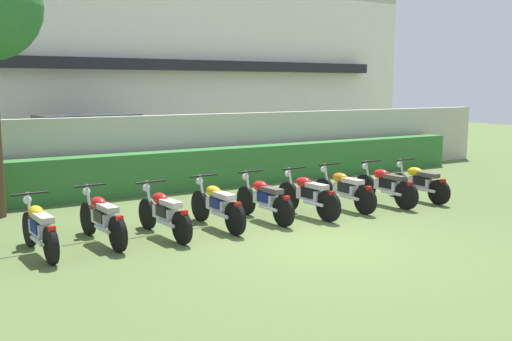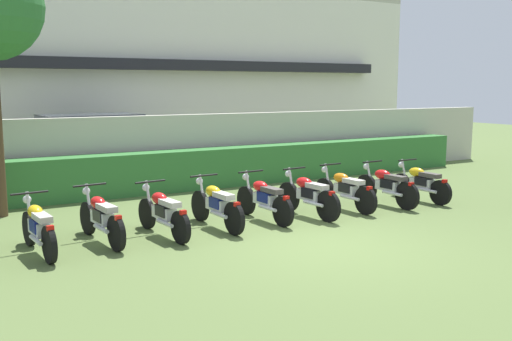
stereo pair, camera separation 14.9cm
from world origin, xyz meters
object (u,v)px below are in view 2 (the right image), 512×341
Objects in this scene: motorcycle_in_row_4 at (264,199)px; motorcycle_in_row_6 at (345,189)px; motorcycle_in_row_3 at (216,205)px; motorcycle_in_row_5 at (308,195)px; motorcycle_in_row_2 at (163,212)px; motorcycle_in_row_1 at (101,217)px; motorcycle_in_row_0 at (38,227)px; parked_car at (96,147)px; motorcycle_in_row_7 at (386,186)px; motorcycle_in_row_8 at (421,182)px.

motorcycle_in_row_6 is at bearing -93.40° from motorcycle_in_row_4.
motorcycle_in_row_3 is 1.03× the size of motorcycle_in_row_5.
motorcycle_in_row_2 is 4.28m from motorcycle_in_row_6.
motorcycle_in_row_6 reaches higher than motorcycle_in_row_1.
motorcycle_in_row_2 is at bearing 83.52° from motorcycle_in_row_5.
motorcycle_in_row_6 is (6.41, 0.20, 0.00)m from motorcycle_in_row_0.
motorcycle_in_row_2 is at bearing -93.60° from motorcycle_in_row_0.
motorcycle_in_row_4 is at bearing 75.07° from motorcycle_in_row_5.
parked_car is at bearing -11.31° from motorcycle_in_row_2.
motorcycle_in_row_4 is at bearing 84.20° from motorcycle_in_row_7.
motorcycle_in_row_4 is at bearing -92.78° from motorcycle_in_row_2.
motorcycle_in_row_2 is 1.07× the size of motorcycle_in_row_8.
motorcycle_in_row_5 is 1.00× the size of motorcycle_in_row_7.
motorcycle_in_row_2 is 1.01× the size of motorcycle_in_row_7.
motorcycle_in_row_5 is (0.97, -0.15, 0.01)m from motorcycle_in_row_4.
motorcycle_in_row_5 reaches higher than motorcycle_in_row_8.
motorcycle_in_row_7 is (3.17, -0.12, 0.01)m from motorcycle_in_row_4.
motorcycle_in_row_5 is 1.05× the size of motorcycle_in_row_8.
motorcycle_in_row_3 is 4.26m from motorcycle_in_row_7.
motorcycle_in_row_4 is 2.08m from motorcycle_in_row_6.
motorcycle_in_row_5 is 1.12m from motorcycle_in_row_6.
motorcycle_in_row_2 is at bearing 90.08° from motorcycle_in_row_3.
motorcycle_in_row_2 is at bearing -99.06° from parked_car.
motorcycle_in_row_4 is at bearing 85.75° from motorcycle_in_row_8.
motorcycle_in_row_8 is (4.21, -0.15, -0.01)m from motorcycle_in_row_4.
motorcycle_in_row_4 is (3.28, -0.01, 0.00)m from motorcycle_in_row_1.
motorcycle_in_row_6 is at bearing -94.12° from motorcycle_in_row_2.
motorcycle_in_row_0 is 8.55m from motorcycle_in_row_8.
parked_car is at bearing -19.94° from motorcycle_in_row_1.
motorcycle_in_row_6 is at bearing -93.38° from motorcycle_in_row_0.
motorcycle_in_row_5 reaches higher than motorcycle_in_row_0.
motorcycle_in_row_3 is at bearing 85.52° from motorcycle_in_row_7.
motorcycle_in_row_8 is at bearing -97.81° from motorcycle_in_row_6.
motorcycle_in_row_1 is at bearing 85.18° from motorcycle_in_row_7.
parked_car is at bearing 8.58° from motorcycle_in_row_4.
motorcycle_in_row_4 reaches higher than motorcycle_in_row_8.
motorcycle_in_row_1 is (-1.74, -6.96, -0.49)m from parked_car.
motorcycle_in_row_3 reaches higher than motorcycle_in_row_6.
motorcycle_in_row_1 is 1.09m from motorcycle_in_row_2.
motorcycle_in_row_4 is at bearing 87.21° from motorcycle_in_row_6.
motorcycle_in_row_6 is (3.17, 0.08, -0.00)m from motorcycle_in_row_3.
motorcycle_in_row_0 reaches higher than motorcycle_in_row_8.
motorcycle_in_row_4 is (4.34, 0.18, 0.00)m from motorcycle_in_row_0.
motorcycle_in_row_5 reaches higher than motorcycle_in_row_6.
motorcycle_in_row_7 is at bearing -94.02° from motorcycle_in_row_3.
motorcycle_in_row_1 is 3.28m from motorcycle_in_row_4.
motorcycle_in_row_6 is (4.27, 0.14, 0.01)m from motorcycle_in_row_2.
parked_car reaches higher than motorcycle_in_row_4.
motorcycle_in_row_0 is 0.95× the size of motorcycle_in_row_4.
motorcycle_in_row_1 is at bearing 86.60° from motorcycle_in_row_8.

